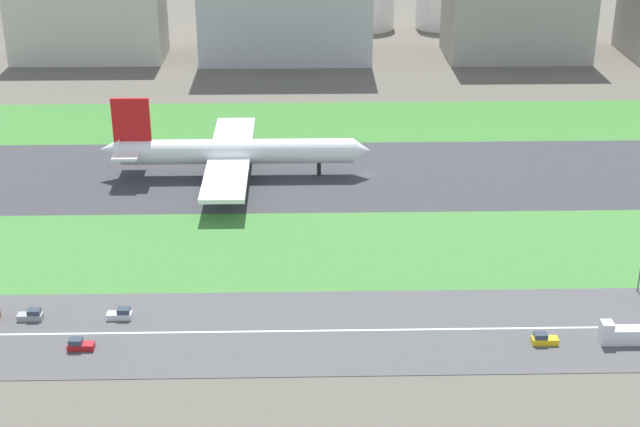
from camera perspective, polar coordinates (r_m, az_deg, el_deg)
name	(u,v)px	position (r m, az deg, el deg)	size (l,w,h in m)	color
ground_plane	(368,175)	(228.83, 2.96, 2.38)	(800.00, 800.00, 0.00)	#5B564C
runway	(368,174)	(228.81, 2.96, 2.40)	(280.00, 46.00, 0.10)	#38383D
grass_median_north	(358,121)	(267.25, 2.34, 5.64)	(280.00, 36.00, 0.10)	#3D7A33
grass_median_south	(382,248)	(191.44, 3.83, -2.14)	(280.00, 36.00, 0.10)	#427F38
highway	(398,330)	(163.48, 4.78, -7.09)	(280.00, 28.00, 0.10)	#4C4C4F
highway_centerline	(398,330)	(163.45, 4.78, -7.08)	(266.00, 0.50, 0.01)	silver
airliner	(231,152)	(226.60, -5.46, 3.77)	(65.00, 56.00, 19.70)	white
car_5	(121,314)	(169.51, -12.07, -6.03)	(4.40, 1.80, 2.00)	silver
car_4	(31,315)	(173.16, -17.21, -5.95)	(4.40, 1.80, 2.00)	#99999E
truck_0	(623,334)	(166.58, 18.01, -7.03)	(8.40, 2.50, 4.00)	silver
car_0	(80,345)	(162.19, -14.46, -7.77)	(4.40, 1.80, 2.00)	#B2191E
car_1	(544,339)	(163.10, 13.49, -7.47)	(4.40, 1.80, 2.00)	yellow
traffic_light	(640,271)	(183.00, 18.97, -3.32)	(0.36, 0.50, 7.20)	#4C4C51
terminal_building	(88,15)	(341.27, -13.99, 11.66)	(52.11, 24.36, 30.31)	beige
office_tower	(518,0)	(341.13, 11.98, 12.62)	(48.94, 30.25, 39.32)	#9E998E
fuel_tank_west	(366,10)	(379.93, 2.81, 12.31)	(22.50, 22.50, 14.40)	silver
fuel_tank_centre	(441,6)	(382.95, 7.40, 12.44)	(20.07, 20.07, 17.06)	silver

